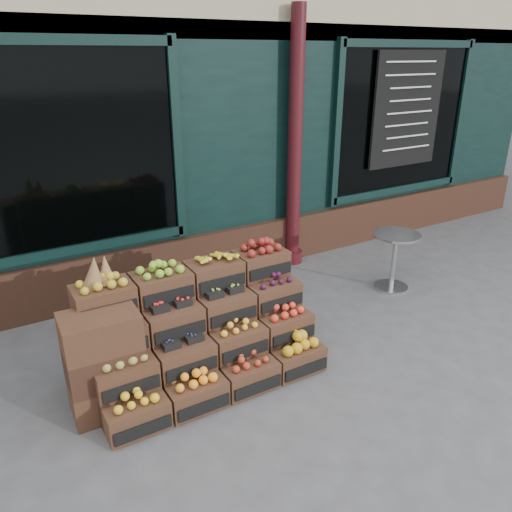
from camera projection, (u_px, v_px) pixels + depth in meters
ground at (313, 360)px, 4.67m from camera, size 60.00×60.00×0.00m
shop_facade at (120, 71)px, 7.80m from camera, size 12.00×6.24×4.80m
crate_display at (200, 335)px, 4.36m from camera, size 1.96×0.97×1.22m
spare_crates at (105, 363)px, 3.88m from camera, size 0.59×0.42×0.86m
bistro_table at (395, 255)px, 5.93m from camera, size 0.56×0.56×0.70m
shopkeeper at (52, 208)px, 5.86m from camera, size 0.83×0.69×1.94m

